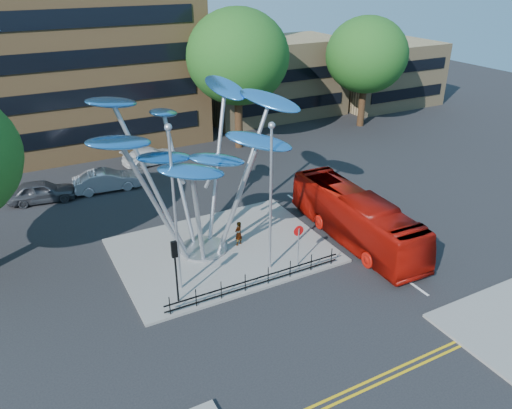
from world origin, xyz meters
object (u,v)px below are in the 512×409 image
tree_far (367,55)px  parked_car_mid (107,180)px  leaf_sculpture (195,139)px  no_entry_sign_island (298,239)px  street_lamp_right (271,186)px  traffic_light_island (175,259)px  parked_car_left (42,191)px  red_bus (356,217)px  tree_right (238,57)px  parked_car_right (151,156)px  street_lamp_left (174,197)px  pedestrian (238,233)px

tree_far → parked_car_mid: (-26.91, -4.00, -6.32)m
leaf_sculpture → no_entry_sign_island: (4.07, -4.16, -5.06)m
street_lamp_right → parked_car_mid: bearing=109.8°
traffic_light_island → parked_car_mid: traffic_light_island is taller
no_entry_sign_island → parked_car_mid: (-6.91, 15.48, -1.03)m
parked_car_mid → no_entry_sign_island: bearing=-151.7°
tree_far → no_entry_sign_island: size_ratio=4.41×
street_lamp_right → parked_car_left: (-9.91, 15.20, -4.32)m
red_bus → tree_right: bearing=88.3°
traffic_light_island → leaf_sculpture: bearing=55.0°
parked_car_right → street_lamp_right: bearing=174.8°
tree_right → parked_car_right: tree_right is taller
street_lamp_right → traffic_light_island: street_lamp_right is taller
red_bus → parked_car_left: (-16.11, 14.71, -0.74)m
tree_right → parked_car_mid: tree_right is taller
street_lamp_left → no_entry_sign_island: bearing=-8.6°
leaf_sculpture → no_entry_sign_island: 7.71m
leaf_sculpture → parked_car_left: (-7.35, 11.52, -6.10)m
traffic_light_island → street_lamp_left: bearing=63.4°
no_entry_sign_island → tree_right: bearing=72.9°
street_lamp_left → parked_car_left: bearing=108.5°
tree_right → pedestrian: tree_right is taller
leaf_sculpture → traffic_light_island: size_ratio=3.71×
parked_car_left → parked_car_mid: 4.50m
street_lamp_right → parked_car_right: 19.24m
parked_car_mid → parked_car_right: parked_car_mid is taller
red_bus → parked_car_right: red_bus is taller
leaf_sculpture → traffic_light_island: leaf_sculpture is taller
parked_car_mid → parked_car_right: 5.83m
tree_far → parked_car_left: (-31.41, -3.80, -6.33)m
leaf_sculpture → parked_car_left: size_ratio=2.80×
leaf_sculpture → red_bus: bearing=-20.0°
no_entry_sign_island → parked_car_left: size_ratio=0.54×
parked_car_left → parked_car_right: size_ratio=0.95×
leaf_sculpture → street_lamp_right: size_ratio=1.53×
parked_car_mid → street_lamp_left: bearing=-174.1°
street_lamp_left → parked_car_mid: 15.21m
pedestrian → parked_car_left: pedestrian is taller
parked_car_left → parked_car_right: 9.66m
tree_far → traffic_light_island: 33.61m
street_lamp_right → parked_car_mid: size_ratio=1.75×
street_lamp_right → pedestrian: size_ratio=5.43×
tree_right → traffic_light_island: tree_right is taller
leaf_sculpture → street_lamp_left: bearing=-127.4°
tree_right → traffic_light_island: 24.06m
traffic_light_island → tree_right: bearing=56.3°
tree_far → leaf_sculpture: size_ratio=0.85×
traffic_light_island → parked_car_mid: size_ratio=0.72×
street_lamp_left → pedestrian: size_ratio=5.76×
tree_right → red_bus: (-1.31, -18.51, -6.52)m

